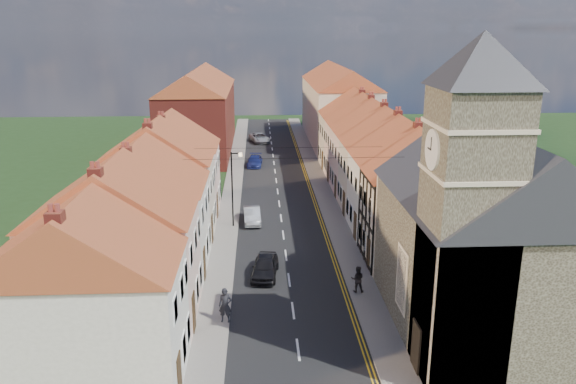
# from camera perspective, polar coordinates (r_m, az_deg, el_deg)

# --- Properties ---
(ground) EXTENTS (160.00, 160.00, 0.00)m
(ground) POSITION_cam_1_polar(r_m,az_deg,el_deg) (27.07, 1.35, -17.98)
(ground) COLOR #1B3617
(ground) RESTS_ON ground
(road) EXTENTS (7.00, 90.00, 0.02)m
(road) POSITION_cam_1_polar(r_m,az_deg,el_deg) (54.50, -1.06, 0.06)
(road) COLOR black
(road) RESTS_ON ground
(pavement_left) EXTENTS (1.80, 90.00, 0.12)m
(pavement_left) POSITION_cam_1_polar(r_m,az_deg,el_deg) (54.52, -5.69, 0.04)
(pavement_left) COLOR gray
(pavement_left) RESTS_ON ground
(pavement_right) EXTENTS (1.80, 90.00, 0.12)m
(pavement_right) POSITION_cam_1_polar(r_m,az_deg,el_deg) (54.81, 3.54, 0.18)
(pavement_right) COLOR gray
(pavement_right) RESTS_ON ground
(church) EXTENTS (11.25, 14.25, 15.20)m
(church) POSITION_cam_1_polar(r_m,az_deg,el_deg) (29.48, 19.39, -3.19)
(church) COLOR #342E24
(church) RESTS_ON ground
(cottage_r_tudor) EXTENTS (8.30, 5.20, 9.00)m
(cottage_r_tudor) POSITION_cam_1_polar(r_m,az_deg,el_deg) (38.25, 13.88, -0.56)
(cottage_r_tudor) COLOR #BDB39F
(cottage_r_tudor) RESTS_ON ground
(cottage_r_white_near) EXTENTS (8.30, 6.00, 9.00)m
(cottage_r_white_near) POSITION_cam_1_polar(r_m,az_deg,el_deg) (43.26, 11.90, 1.52)
(cottage_r_white_near) COLOR beige
(cottage_r_white_near) RESTS_ON ground
(cottage_r_cream_mid) EXTENTS (8.30, 5.20, 9.00)m
(cottage_r_cream_mid) POSITION_cam_1_polar(r_m,az_deg,el_deg) (48.34, 10.30, 3.16)
(cottage_r_cream_mid) COLOR #BDB39F
(cottage_r_cream_mid) RESTS_ON ground
(cottage_r_pink) EXTENTS (8.30, 6.00, 9.00)m
(cottage_r_pink) POSITION_cam_1_polar(r_m,az_deg,el_deg) (53.48, 9.00, 4.48)
(cottage_r_pink) COLOR beige
(cottage_r_pink) RESTS_ON ground
(cottage_r_white_far) EXTENTS (8.30, 5.20, 9.00)m
(cottage_r_white_far) POSITION_cam_1_polar(r_m,az_deg,el_deg) (58.67, 7.92, 5.57)
(cottage_r_white_far) COLOR beige
(cottage_r_white_far) RESTS_ON ground
(cottage_r_cream_far) EXTENTS (8.30, 6.00, 9.00)m
(cottage_r_cream_far) POSITION_cam_1_polar(r_m,az_deg,el_deg) (63.90, 7.02, 6.47)
(cottage_r_cream_far) COLOR #BDB39F
(cottage_r_cream_far) RESTS_ON ground
(cottage_l_brick_near) EXTENTS (8.30, 5.70, 8.80)m
(cottage_l_brick_near) POSITION_cam_1_polar(r_m,az_deg,el_deg) (25.69, -20.02, -9.79)
(cottage_l_brick_near) COLOR beige
(cottage_l_brick_near) RESTS_ON ground
(cottage_l_cream) EXTENTS (8.30, 6.30, 9.10)m
(cottage_l_cream) POSITION_cam_1_polar(r_m,az_deg,el_deg) (30.76, -17.03, -4.85)
(cottage_l_cream) COLOR beige
(cottage_l_cream) RESTS_ON ground
(cottage_l_white) EXTENTS (8.30, 6.90, 8.80)m
(cottage_l_white) POSITION_cam_1_polar(r_m,az_deg,el_deg) (36.70, -14.72, -1.49)
(cottage_l_white) COLOR beige
(cottage_l_white) RESTS_ON ground
(cottage_l_brick_mid) EXTENTS (8.30, 5.70, 9.10)m
(cottage_l_brick_mid) POSITION_cam_1_polar(r_m,az_deg,el_deg) (42.41, -13.16, 1.22)
(cottage_l_brick_mid) COLOR #BDB39F
(cottage_l_brick_mid) RESTS_ON ground
(cottage_l_pink) EXTENTS (8.30, 6.30, 8.80)m
(cottage_l_pink) POSITION_cam_1_polar(r_m,az_deg,el_deg) (48.00, -12.00, 2.84)
(cottage_l_pink) COLOR beige
(cottage_l_pink) RESTS_ON ground
(block_right_far) EXTENTS (8.30, 24.20, 10.50)m
(block_right_far) POSITION_cam_1_polar(r_m,az_deg,el_deg) (78.72, 5.11, 8.97)
(block_right_far) COLOR #BDB39F
(block_right_far) RESTS_ON ground
(block_left_far) EXTENTS (8.30, 24.20, 10.50)m
(block_left_far) POSITION_cam_1_polar(r_m,az_deg,el_deg) (73.36, -9.01, 8.30)
(block_left_far) COLOR maroon
(block_left_far) RESTS_ON ground
(lamppost) EXTENTS (0.88, 0.15, 6.00)m
(lamppost) POSITION_cam_1_polar(r_m,az_deg,el_deg) (43.93, -5.59, 0.76)
(lamppost) COLOR black
(lamppost) RESTS_ON pavement_left
(car_near) EXTENTS (1.99, 4.04, 1.32)m
(car_near) POSITION_cam_1_polar(r_m,az_deg,el_deg) (36.04, -2.35, -7.58)
(car_near) COLOR black
(car_near) RESTS_ON ground
(car_mid) EXTENTS (1.50, 3.81, 1.23)m
(car_mid) POSITION_cam_1_polar(r_m,az_deg,el_deg) (45.80, -3.68, -2.36)
(car_mid) COLOR #989B9F
(car_mid) RESTS_ON ground
(car_far) EXTENTS (1.90, 4.12, 1.17)m
(car_far) POSITION_cam_1_polar(r_m,az_deg,el_deg) (64.66, -3.40, 3.16)
(car_far) COLOR navy
(car_far) RESTS_ON ground
(car_distant) EXTENTS (3.20, 5.04, 1.30)m
(car_distant) POSITION_cam_1_polar(r_m,az_deg,el_deg) (78.27, -2.92, 5.53)
(car_distant) COLOR #A4A7AB
(car_distant) RESTS_ON ground
(pedestrian_left) EXTENTS (0.74, 0.53, 1.91)m
(pedestrian_left) POSITION_cam_1_polar(r_m,az_deg,el_deg) (30.62, -6.40, -11.37)
(pedestrian_left) COLOR black
(pedestrian_left) RESTS_ON pavement_left
(pedestrian_right) EXTENTS (0.86, 0.72, 1.62)m
(pedestrian_right) POSITION_cam_1_polar(r_m,az_deg,el_deg) (33.96, 7.07, -8.77)
(pedestrian_right) COLOR #292220
(pedestrian_right) RESTS_ON pavement_right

